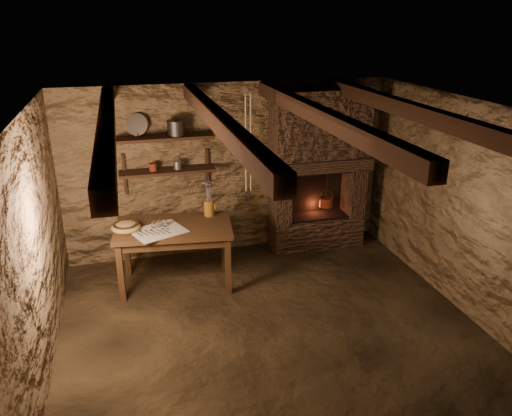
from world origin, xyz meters
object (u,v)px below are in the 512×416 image
object	(u,v)px
iron_stockpot	(176,129)
red_pot	(326,201)
stoneware_jug	(209,201)
work_table	(175,253)
wooden_bowl	(126,227)

from	to	relation	value
iron_stockpot	red_pot	xyz separation A→B (m)	(2.08, -0.12, -1.16)
red_pot	stoneware_jug	bearing A→B (deg)	-168.77
work_table	wooden_bowl	bearing A→B (deg)	-172.87
stoneware_jug	red_pot	world-z (taller)	stoneware_jug
wooden_bowl	iron_stockpot	xyz separation A→B (m)	(0.74, 0.68, 1.01)
wooden_bowl	iron_stockpot	bearing A→B (deg)	42.66
stoneware_jug	red_pot	xyz separation A→B (m)	(1.77, 0.35, -0.31)
work_table	iron_stockpot	xyz separation A→B (m)	(0.18, 0.69, 1.42)
stoneware_jug	iron_stockpot	world-z (taller)	iron_stockpot
stoneware_jug	work_table	bearing A→B (deg)	-159.92
iron_stockpot	work_table	bearing A→B (deg)	-104.47
stoneware_jug	iron_stockpot	bearing A→B (deg)	119.77
wooden_bowl	red_pot	size ratio (longest dim) A/B	0.64
iron_stockpot	wooden_bowl	bearing A→B (deg)	-137.34
stoneware_jug	wooden_bowl	bearing A→B (deg)	-172.29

